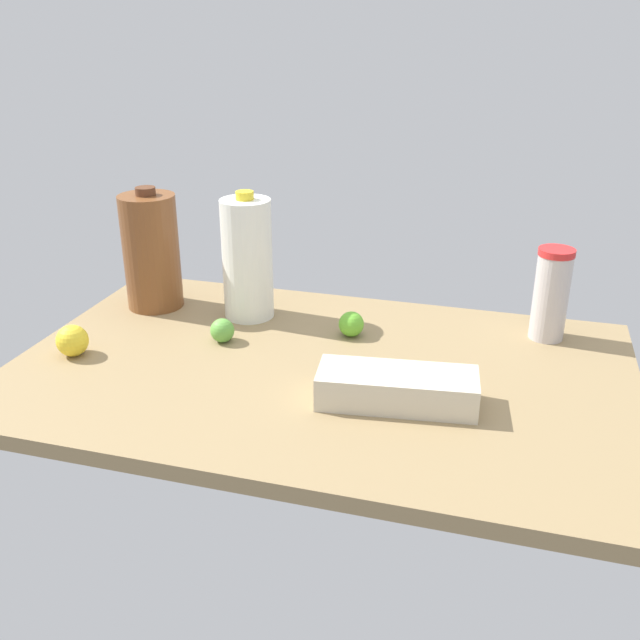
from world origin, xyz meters
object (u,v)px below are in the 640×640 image
(lime_near_front, at_px, (222,330))
(lime_loose, at_px, (351,324))
(tumbler_cup, at_px, (551,294))
(egg_carton, at_px, (397,388))
(milk_jug, at_px, (247,259))
(lemon_by_jug, at_px, (72,341))
(chocolate_milk_jug, at_px, (151,251))

(lime_near_front, distance_m, lime_loose, 0.27)
(tumbler_cup, distance_m, lime_near_front, 0.69)
(egg_carton, distance_m, milk_jug, 0.51)
(egg_carton, relative_size, lime_near_front, 5.52)
(lemon_by_jug, xyz_separation_m, lime_near_front, (-0.26, -0.14, -0.01))
(egg_carton, height_order, lime_near_front, egg_carton)
(milk_jug, height_order, lime_loose, milk_jug)
(milk_jug, height_order, lemon_by_jug, milk_jug)
(lime_loose, bearing_deg, chocolate_milk_jug, -4.84)
(lemon_by_jug, bearing_deg, egg_carton, 179.03)
(egg_carton, bearing_deg, chocolate_milk_jug, -32.21)
(chocolate_milk_jug, bearing_deg, lime_near_front, 148.12)
(milk_jug, xyz_separation_m, lime_loose, (-0.25, 0.04, -0.11))
(chocolate_milk_jug, xyz_separation_m, lemon_by_jug, (0.03, 0.29, -0.10))
(chocolate_milk_jug, height_order, lime_loose, chocolate_milk_jug)
(lemon_by_jug, distance_m, lime_loose, 0.57)
(milk_jug, xyz_separation_m, tumbler_cup, (-0.65, -0.06, -0.04))
(egg_carton, bearing_deg, lime_loose, -67.42)
(lemon_by_jug, bearing_deg, tumbler_cup, -159.08)
(tumbler_cup, xyz_separation_m, lime_near_front, (0.65, 0.21, -0.07))
(chocolate_milk_jug, xyz_separation_m, lime_near_front, (-0.23, 0.14, -0.11))
(milk_jug, height_order, tumbler_cup, milk_jug)
(lime_loose, bearing_deg, egg_carton, 119.49)
(chocolate_milk_jug, relative_size, lime_loose, 5.20)
(milk_jug, relative_size, chocolate_milk_jug, 1.02)
(tumbler_cup, xyz_separation_m, lime_loose, (0.40, 0.11, -0.07))
(lime_near_front, bearing_deg, chocolate_milk_jug, -31.88)
(milk_jug, bearing_deg, chocolate_milk_jug, 0.93)
(milk_jug, distance_m, lime_loose, 0.28)
(chocolate_milk_jug, distance_m, lime_loose, 0.50)
(tumbler_cup, bearing_deg, egg_carton, 54.75)
(lime_near_front, bearing_deg, lime_loose, -157.95)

